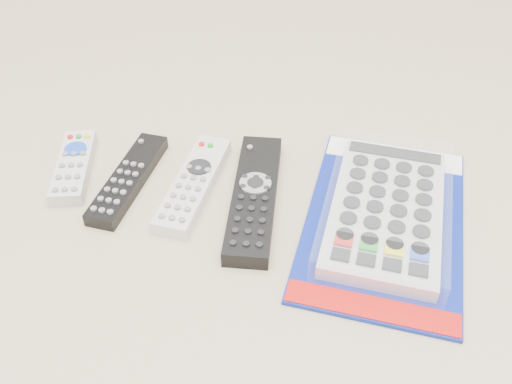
# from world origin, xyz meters

# --- Properties ---
(remote_small_grey) EXTENTS (0.07, 0.16, 0.02)m
(remote_small_grey) POSITION_xyz_m (-0.22, 0.07, 0.01)
(remote_small_grey) COLOR #B2B2B5
(remote_small_grey) RESTS_ON ground
(remote_slim_black) EXTENTS (0.08, 0.20, 0.02)m
(remote_slim_black) POSITION_xyz_m (-0.13, 0.05, 0.01)
(remote_slim_black) COLOR black
(remote_slim_black) RESTS_ON ground
(remote_silver_dvd) EXTENTS (0.09, 0.21, 0.02)m
(remote_silver_dvd) POSITION_xyz_m (-0.03, 0.04, 0.01)
(remote_silver_dvd) COLOR silver
(remote_silver_dvd) RESTS_ON ground
(remote_large_black) EXTENTS (0.07, 0.25, 0.03)m
(remote_large_black) POSITION_xyz_m (0.06, 0.02, 0.01)
(remote_large_black) COLOR black
(remote_large_black) RESTS_ON ground
(jumbo_remote_packaged) EXTENTS (0.27, 0.38, 0.05)m
(jumbo_remote_packaged) POSITION_xyz_m (0.24, 0.00, 0.02)
(jumbo_remote_packaged) COLOR navy
(jumbo_remote_packaged) RESTS_ON ground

